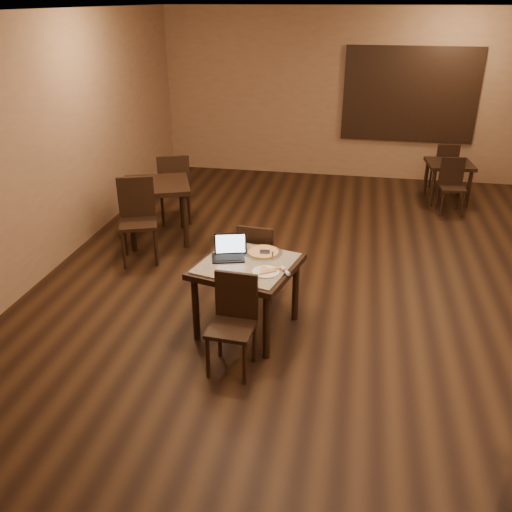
% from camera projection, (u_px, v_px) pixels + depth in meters
% --- Properties ---
extents(ground, '(10.00, 10.00, 0.00)m').
position_uv_depth(ground, '(375.00, 310.00, 5.96)').
color(ground, black).
rests_on(ground, ground).
extents(wall_back, '(8.00, 0.02, 3.00)m').
position_uv_depth(wall_back, '(381.00, 97.00, 9.74)').
color(wall_back, '#93674A').
rests_on(wall_back, ground).
extents(wall_left, '(0.02, 10.00, 3.00)m').
position_uv_depth(wall_left, '(20.00, 159.00, 5.99)').
color(wall_left, '#93674A').
rests_on(wall_left, ground).
extents(ceiling, '(8.00, 10.00, 0.02)m').
position_uv_depth(ceiling, '(408.00, 12.00, 4.66)').
color(ceiling, silver).
rests_on(ceiling, wall_back).
extents(mural, '(2.34, 0.05, 1.64)m').
position_uv_depth(mural, '(410.00, 95.00, 9.60)').
color(mural, '#225A80').
rests_on(mural, wall_back).
extents(tiled_table, '(1.11, 1.11, 0.76)m').
position_uv_depth(tiled_table, '(247.00, 272.00, 5.35)').
color(tiled_table, black).
rests_on(tiled_table, ground).
extents(chair_main_near, '(0.42, 0.42, 0.92)m').
position_uv_depth(chair_main_near, '(234.00, 317.00, 4.86)').
color(chair_main_near, black).
rests_on(chair_main_near, ground).
extents(chair_main_far, '(0.44, 0.44, 0.92)m').
position_uv_depth(chair_main_far, '(258.00, 258.00, 5.96)').
color(chair_main_far, black).
rests_on(chair_main_far, ground).
extents(laptop, '(0.37, 0.33, 0.22)m').
position_uv_depth(laptop, '(229.00, 251.00, 5.41)').
color(laptop, black).
rests_on(laptop, tiled_table).
extents(plate, '(0.26, 0.26, 0.01)m').
position_uv_depth(plate, '(266.00, 272.00, 5.11)').
color(plate, white).
rests_on(plate, tiled_table).
extents(pizza_slice, '(0.29, 0.29, 0.02)m').
position_uv_depth(pizza_slice, '(266.00, 271.00, 5.10)').
color(pizza_slice, beige).
rests_on(pizza_slice, plate).
extents(pizza_pan, '(0.39, 0.39, 0.01)m').
position_uv_depth(pizza_pan, '(263.00, 253.00, 5.50)').
color(pizza_pan, silver).
rests_on(pizza_pan, tiled_table).
extents(pizza_whole, '(0.32, 0.32, 0.02)m').
position_uv_depth(pizza_whole, '(263.00, 252.00, 5.49)').
color(pizza_whole, beige).
rests_on(pizza_whole, pizza_pan).
extents(spatula, '(0.14, 0.26, 0.01)m').
position_uv_depth(spatula, '(265.00, 252.00, 5.47)').
color(spatula, silver).
rests_on(spatula, pizza_whole).
extents(napkin_roll, '(0.11, 0.15, 0.04)m').
position_uv_depth(napkin_roll, '(285.00, 271.00, 5.11)').
color(napkin_roll, white).
rests_on(napkin_roll, tiled_table).
extents(other_table_a, '(0.77, 0.77, 0.67)m').
position_uv_depth(other_table_a, '(449.00, 169.00, 8.92)').
color(other_table_a, black).
rests_on(other_table_a, ground).
extents(other_table_a_chair_near, '(0.41, 0.41, 0.86)m').
position_uv_depth(other_table_a_chair_near, '(452.00, 182.00, 8.51)').
color(other_table_a_chair_near, black).
rests_on(other_table_a_chair_near, ground).
extents(other_table_a_chair_far, '(0.41, 0.41, 0.86)m').
position_uv_depth(other_table_a_chair_far, '(445.00, 165.00, 9.39)').
color(other_table_a_chair_far, black).
rests_on(other_table_a_chair_far, ground).
extents(other_table_b, '(1.14, 1.14, 0.83)m').
position_uv_depth(other_table_b, '(157.00, 193.00, 7.44)').
color(other_table_b, black).
rests_on(other_table_b, ground).
extents(other_table_b_chair_near, '(0.60, 0.60, 1.07)m').
position_uv_depth(other_table_b_chair_near, '(138.00, 215.00, 6.92)').
color(other_table_b_chair_near, black).
rests_on(other_table_b_chair_near, ground).
extents(other_table_b_chair_far, '(0.60, 0.60, 1.07)m').
position_uv_depth(other_table_b_chair_far, '(174.00, 185.00, 8.02)').
color(other_table_b_chair_far, black).
rests_on(other_table_b_chair_far, ground).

